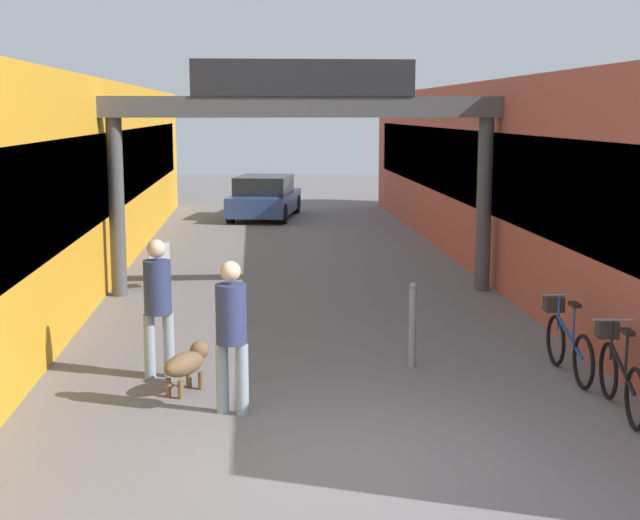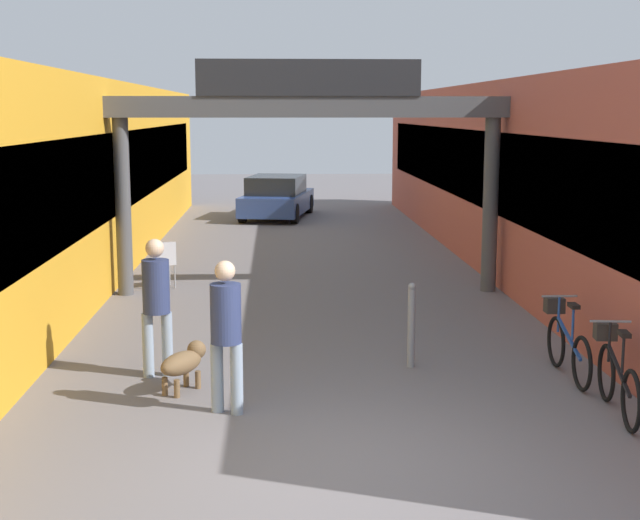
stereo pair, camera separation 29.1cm
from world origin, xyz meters
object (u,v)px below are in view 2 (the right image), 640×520
at_px(dog_on_leash, 184,362).
at_px(pedestrian_with_dog, 226,327).
at_px(bollard_post_metal, 411,324).
at_px(cafe_chair_aluminium_nearer, 164,260).
at_px(bicycle_black_nearest, 616,374).
at_px(pedestrian_companion, 156,298).
at_px(bicycle_blue_second, 566,342).
at_px(parked_car_blue, 277,197).

bearing_deg(dog_on_leash, pedestrian_with_dog, -56.37).
xyz_separation_m(bollard_post_metal, cafe_chair_aluminium_nearer, (-3.86, 5.47, -0.03)).
bearing_deg(bicycle_black_nearest, pedestrian_companion, 162.61).
bearing_deg(bollard_post_metal, pedestrian_with_dog, -143.80).
distance_m(pedestrian_with_dog, dog_on_leash, 1.18).
distance_m(pedestrian_with_dog, bicycle_blue_second, 4.40).
height_order(dog_on_leash, bollard_post_metal, bollard_post_metal).
height_order(pedestrian_with_dog, parked_car_blue, pedestrian_with_dog).
height_order(bicycle_black_nearest, cafe_chair_aluminium_nearer, bicycle_black_nearest).
distance_m(bicycle_blue_second, cafe_chair_aluminium_nearer, 8.29).
bearing_deg(dog_on_leash, bicycle_black_nearest, -11.97).
distance_m(pedestrian_companion, bicycle_black_nearest, 5.53).
xyz_separation_m(dog_on_leash, parked_car_blue, (1.15, 17.60, 0.29)).
distance_m(pedestrian_companion, parked_car_blue, 17.06).
distance_m(pedestrian_companion, cafe_chair_aluminium_nearer, 5.77).
relative_size(pedestrian_with_dog, bicycle_blue_second, 1.01).
bearing_deg(pedestrian_companion, cafe_chair_aluminium_nearer, 96.10).
bearing_deg(cafe_chair_aluminium_nearer, pedestrian_with_dog, -77.74).
relative_size(pedestrian_with_dog, bollard_post_metal, 1.53).
height_order(bicycle_blue_second, cafe_chair_aluminium_nearer, bicycle_blue_second).
bearing_deg(pedestrian_companion, parked_car_blue, 84.81).
bearing_deg(dog_on_leash, cafe_chair_aluminium_nearer, 99.02).
distance_m(pedestrian_with_dog, bollard_post_metal, 2.89).
xyz_separation_m(pedestrian_with_dog, pedestrian_companion, (-0.94, 1.44, 0.03)).
distance_m(bicycle_black_nearest, bollard_post_metal, 2.75).
relative_size(pedestrian_with_dog, bicycle_black_nearest, 1.02).
bearing_deg(bicycle_blue_second, pedestrian_with_dog, -164.01).
height_order(pedestrian_companion, bicycle_blue_second, pedestrian_companion).
bearing_deg(bollard_post_metal, bicycle_blue_second, -14.40).
height_order(pedestrian_companion, bollard_post_metal, pedestrian_companion).
bearing_deg(bicycle_blue_second, dog_on_leash, -175.50).
bearing_deg(pedestrian_companion, dog_on_leash, -57.33).
distance_m(bicycle_black_nearest, cafe_chair_aluminium_nearer, 9.41).
bearing_deg(pedestrian_companion, pedestrian_with_dog, -56.78).
xyz_separation_m(dog_on_leash, bicycle_blue_second, (4.75, 0.37, 0.08)).
bearing_deg(cafe_chair_aluminium_nearer, dog_on_leash, -80.98).
xyz_separation_m(pedestrian_companion, dog_on_leash, (0.39, -0.61, -0.66)).
bearing_deg(bicycle_blue_second, parked_car_blue, 101.81).
distance_m(pedestrian_companion, dog_on_leash, 0.98).
relative_size(bollard_post_metal, parked_car_blue, 0.26).
distance_m(pedestrian_with_dog, cafe_chair_aluminium_nearer, 7.34).
xyz_separation_m(pedestrian_with_dog, bicycle_blue_second, (4.20, 1.20, -0.55)).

